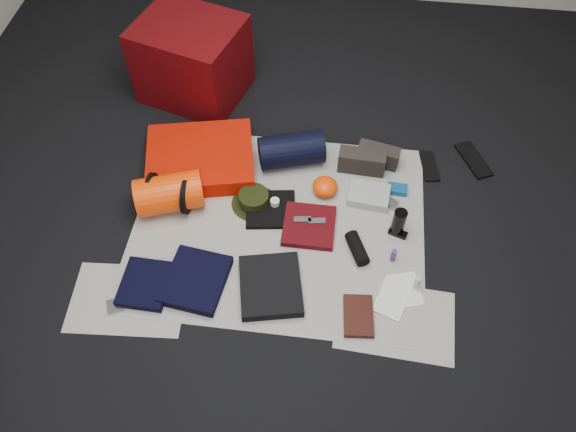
# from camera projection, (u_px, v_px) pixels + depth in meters

# --- Properties ---
(floor) EXTENTS (4.50, 4.50, 0.02)m
(floor) POSITION_uv_depth(u_px,v_px,m) (279.00, 226.00, 3.13)
(floor) COLOR black
(floor) RESTS_ON ground
(newspaper_mat) EXTENTS (1.60, 1.30, 0.01)m
(newspaper_mat) POSITION_uv_depth(u_px,v_px,m) (279.00, 225.00, 3.12)
(newspaper_mat) COLOR beige
(newspaper_mat) RESTS_ON floor
(newspaper_sheet_front_left) EXTENTS (0.61, 0.44, 0.00)m
(newspaper_sheet_front_left) POSITION_uv_depth(u_px,v_px,m) (128.00, 299.00, 2.85)
(newspaper_sheet_front_left) COLOR beige
(newspaper_sheet_front_left) RESTS_ON floor
(newspaper_sheet_front_right) EXTENTS (0.60, 0.43, 0.00)m
(newspaper_sheet_front_right) POSITION_uv_depth(u_px,v_px,m) (395.00, 320.00, 2.78)
(newspaper_sheet_front_right) COLOR beige
(newspaper_sheet_front_right) RESTS_ON floor
(red_cabinet) EXTENTS (0.74, 0.67, 0.51)m
(red_cabinet) POSITION_uv_depth(u_px,v_px,m) (192.00, 60.00, 3.55)
(red_cabinet) COLOR #550609
(red_cabinet) RESTS_ON floor
(sleeping_pad) EXTENTS (0.72, 0.63, 0.11)m
(sleeping_pad) POSITION_uv_depth(u_px,v_px,m) (201.00, 159.00, 3.32)
(sleeping_pad) COLOR red
(sleeping_pad) RESTS_ON newspaper_mat
(stuff_sack) EXTENTS (0.42, 0.33, 0.21)m
(stuff_sack) POSITION_uv_depth(u_px,v_px,m) (169.00, 193.00, 3.11)
(stuff_sack) COLOR #FC3E04
(stuff_sack) RESTS_ON newspaper_mat
(sack_strap_left) EXTENTS (0.02, 0.22, 0.22)m
(sack_strap_left) POSITION_uv_depth(u_px,v_px,m) (152.00, 192.00, 3.11)
(sack_strap_left) COLOR black
(sack_strap_left) RESTS_ON newspaper_mat
(sack_strap_right) EXTENTS (0.02, 0.22, 0.22)m
(sack_strap_right) POSITION_uv_depth(u_px,v_px,m) (187.00, 195.00, 3.10)
(sack_strap_right) COLOR black
(sack_strap_right) RESTS_ON newspaper_mat
(navy_duffel) EXTENTS (0.42, 0.30, 0.20)m
(navy_duffel) POSITION_uv_depth(u_px,v_px,m) (291.00, 150.00, 3.31)
(navy_duffel) COLOR black
(navy_duffel) RESTS_ON newspaper_mat
(boonie_brim) EXTENTS (0.31, 0.31, 0.01)m
(boonie_brim) POSITION_uv_depth(u_px,v_px,m) (254.00, 203.00, 3.20)
(boonie_brim) COLOR black
(boonie_brim) RESTS_ON newspaper_mat
(boonie_crown) EXTENTS (0.17, 0.17, 0.07)m
(boonie_crown) POSITION_uv_depth(u_px,v_px,m) (254.00, 199.00, 3.17)
(boonie_crown) COLOR black
(boonie_crown) RESTS_ON boonie_brim
(hiking_boot_left) EXTENTS (0.28, 0.12, 0.14)m
(hiking_boot_left) POSITION_uv_depth(u_px,v_px,m) (362.00, 161.00, 3.30)
(hiking_boot_left) COLOR #2C2722
(hiking_boot_left) RESTS_ON newspaper_mat
(hiking_boot_right) EXTENTS (0.26, 0.14, 0.12)m
(hiking_boot_right) POSITION_uv_depth(u_px,v_px,m) (378.00, 155.00, 3.33)
(hiking_boot_right) COLOR #2C2722
(hiking_boot_right) RESTS_ON newspaper_mat
(flip_flop_left) EXTENTS (0.12, 0.25, 0.01)m
(flip_flop_left) POSITION_uv_depth(u_px,v_px,m) (429.00, 166.00, 3.36)
(flip_flop_left) COLOR black
(flip_flop_left) RESTS_ON floor
(flip_flop_right) EXTENTS (0.22, 0.31, 0.02)m
(flip_flop_right) POSITION_uv_depth(u_px,v_px,m) (474.00, 160.00, 3.39)
(flip_flop_right) COLOR black
(flip_flop_right) RESTS_ON floor
(trousers_navy_a) EXTENTS (0.25, 0.28, 0.04)m
(trousers_navy_a) POSITION_uv_depth(u_px,v_px,m) (145.00, 284.00, 2.87)
(trousers_navy_a) COLOR black
(trousers_navy_a) RESTS_ON newspaper_mat
(trousers_navy_b) EXTENTS (0.34, 0.38, 0.05)m
(trousers_navy_b) POSITION_uv_depth(u_px,v_px,m) (196.00, 280.00, 2.88)
(trousers_navy_b) COLOR black
(trousers_navy_b) RESTS_ON newspaper_mat
(trousers_charcoal) EXTENTS (0.38, 0.41, 0.06)m
(trousers_charcoal) POSITION_uv_depth(u_px,v_px,m) (271.00, 286.00, 2.86)
(trousers_charcoal) COLOR black
(trousers_charcoal) RESTS_ON newspaper_mat
(black_tshirt) EXTENTS (0.31, 0.29, 0.03)m
(black_tshirt) POSITION_uv_depth(u_px,v_px,m) (271.00, 209.00, 3.16)
(black_tshirt) COLOR black
(black_tshirt) RESTS_ON newspaper_mat
(red_shirt) EXTENTS (0.28, 0.28, 0.04)m
(red_shirt) POSITION_uv_depth(u_px,v_px,m) (309.00, 226.00, 3.09)
(red_shirt) COLOR #4B080C
(red_shirt) RESTS_ON newspaper_mat
(orange_stuff_sack) EXTENTS (0.19, 0.19, 0.10)m
(orange_stuff_sack) POSITION_uv_depth(u_px,v_px,m) (325.00, 187.00, 3.21)
(orange_stuff_sack) COLOR #FC3E04
(orange_stuff_sack) RESTS_ON newspaper_mat
(first_aid_pouch) EXTENTS (0.24, 0.19, 0.06)m
(first_aid_pouch) POSITION_uv_depth(u_px,v_px,m) (369.00, 195.00, 3.20)
(first_aid_pouch) COLOR #9AA29A
(first_aid_pouch) RESTS_ON newspaper_mat
(water_bottle) EXTENTS (0.08, 0.08, 0.18)m
(water_bottle) POSITION_uv_depth(u_px,v_px,m) (399.00, 222.00, 3.01)
(water_bottle) COLOR black
(water_bottle) RESTS_ON newspaper_mat
(speaker) EXTENTS (0.14, 0.20, 0.07)m
(speaker) POSITION_uv_depth(u_px,v_px,m) (357.00, 248.00, 2.98)
(speaker) COLOR black
(speaker) RESTS_ON newspaper_mat
(compact_camera) EXTENTS (0.10, 0.09, 0.03)m
(compact_camera) POSITION_uv_depth(u_px,v_px,m) (390.00, 203.00, 3.18)
(compact_camera) COLOR #A8A8AD
(compact_camera) RESTS_ON newspaper_mat
(cyan_case) EXTENTS (0.12, 0.08, 0.04)m
(cyan_case) POSITION_uv_depth(u_px,v_px,m) (397.00, 189.00, 3.24)
(cyan_case) COLOR navy
(cyan_case) RESTS_ON newspaper_mat
(toiletry_purple) EXTENTS (0.03, 0.03, 0.08)m
(toiletry_purple) POSITION_uv_depth(u_px,v_px,m) (393.00, 255.00, 2.95)
(toiletry_purple) COLOR #55277F
(toiletry_purple) RESTS_ON newspaper_mat
(toiletry_clear) EXTENTS (0.04, 0.04, 0.09)m
(toiletry_clear) POSITION_uv_depth(u_px,v_px,m) (417.00, 283.00, 2.85)
(toiletry_clear) COLOR #AAAEA9
(toiletry_clear) RESTS_ON newspaper_mat
(paperback_book) EXTENTS (0.16, 0.23, 0.03)m
(paperback_book) POSITION_uv_depth(u_px,v_px,m) (358.00, 316.00, 2.77)
(paperback_book) COLOR black
(paperback_book) RESTS_ON newspaper_mat
(map_booklet) EXTENTS (0.21, 0.25, 0.01)m
(map_booklet) POSITION_uv_depth(u_px,v_px,m) (392.00, 299.00, 2.84)
(map_booklet) COLOR silver
(map_booklet) RESTS_ON newspaper_mat
(map_printout) EXTENTS (0.20, 0.23, 0.01)m
(map_printout) POSITION_uv_depth(u_px,v_px,m) (405.00, 290.00, 2.87)
(map_printout) COLOR silver
(map_printout) RESTS_ON newspaper_mat
(sunglasses) EXTENTS (0.11, 0.07, 0.03)m
(sunglasses) POSITION_uv_depth(u_px,v_px,m) (398.00, 233.00, 3.07)
(sunglasses) COLOR black
(sunglasses) RESTS_ON newspaper_mat
(key_cluster) EXTENTS (0.11, 0.11, 0.01)m
(key_cluster) POSITION_uv_depth(u_px,v_px,m) (115.00, 306.00, 2.82)
(key_cluster) COLOR #A8A8AD
(key_cluster) RESTS_ON newspaper_mat
(tape_roll) EXTENTS (0.05, 0.05, 0.04)m
(tape_roll) POSITION_uv_depth(u_px,v_px,m) (275.00, 202.00, 3.15)
(tape_roll) COLOR silver
(tape_roll) RESTS_ON black_tshirt
(energy_bar_a) EXTENTS (0.10, 0.05, 0.01)m
(energy_bar_a) POSITION_uv_depth(u_px,v_px,m) (302.00, 220.00, 3.08)
(energy_bar_a) COLOR #A8A8AD
(energy_bar_a) RESTS_ON red_shirt
(energy_bar_b) EXTENTS (0.10, 0.05, 0.01)m
(energy_bar_b) POSITION_uv_depth(u_px,v_px,m) (317.00, 221.00, 3.07)
(energy_bar_b) COLOR #A8A8AD
(energy_bar_b) RESTS_ON red_shirt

